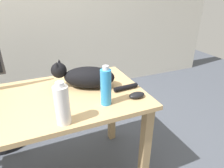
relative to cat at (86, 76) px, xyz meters
The scene contains 5 objects.
desk 0.50m from the cat, behind, with size 1.64×0.73×0.75m.
cat is the anchor object (origin of this frame).
computer_mouse 0.39m from the cat, 47.69° to the right, with size 0.11×0.06×0.04m, color black.
water_bottle 0.43m from the cat, 122.22° to the right, with size 0.08×0.08×0.24m.
spray_bottle 0.28m from the cat, 80.81° to the right, with size 0.07×0.07×0.25m.
Camera 1 is at (0.13, -1.19, 1.40)m, focal length 31.79 mm.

